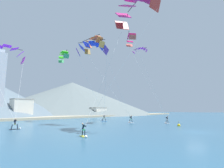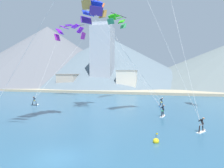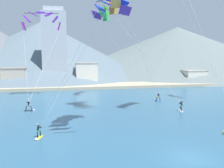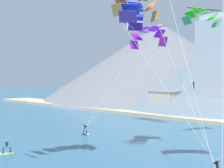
{
  "view_description": "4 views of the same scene",
  "coord_description": "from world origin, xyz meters",
  "px_view_note": "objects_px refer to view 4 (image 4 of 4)",
  "views": [
    {
      "loc": [
        -26.43,
        -8.42,
        3.1
      ],
      "look_at": [
        -3.38,
        12.7,
        7.7
      ],
      "focal_mm": 28.0,
      "sensor_mm": 36.0,
      "label": 1
    },
    {
      "loc": [
        7.68,
        -14.74,
        6.57
      ],
      "look_at": [
        0.78,
        15.08,
        4.68
      ],
      "focal_mm": 35.0,
      "sensor_mm": 36.0,
      "label": 2
    },
    {
      "loc": [
        -10.96,
        -19.03,
        8.86
      ],
      "look_at": [
        -3.05,
        18.7,
        4.41
      ],
      "focal_mm": 40.0,
      "sensor_mm": 36.0,
      "label": 3
    },
    {
      "loc": [
        20.27,
        -8.6,
        8.8
      ],
      "look_at": [
        -2.91,
        14.67,
        8.07
      ],
      "focal_mm": 50.0,
      "sensor_mm": 36.0,
      "label": 4
    }
  ],
  "objects_px": {
    "kitesurfer_near_lead": "(5,150)",
    "parafoil_kite_mid_center": "(133,13)",
    "kitesurfer_far_right": "(86,132)",
    "parafoil_kite_distant_high_outer": "(202,15)",
    "parafoil_kite_far_right": "(148,35)",
    "parafoil_kite_near_trail": "(136,4)"
  },
  "relations": [
    {
      "from": "kitesurfer_near_lead",
      "to": "parafoil_kite_mid_center",
      "type": "bearing_deg",
      "value": 46.33
    },
    {
      "from": "kitesurfer_near_lead",
      "to": "parafoil_kite_mid_center",
      "type": "distance_m",
      "value": 21.48
    },
    {
      "from": "kitesurfer_near_lead",
      "to": "kitesurfer_far_right",
      "type": "distance_m",
      "value": 14.35
    },
    {
      "from": "parafoil_kite_mid_center",
      "to": "kitesurfer_near_lead",
      "type": "bearing_deg",
      "value": -133.67
    },
    {
      "from": "parafoil_kite_mid_center",
      "to": "parafoil_kite_distant_high_outer",
      "type": "relative_size",
      "value": 2.55
    },
    {
      "from": "kitesurfer_near_lead",
      "to": "parafoil_kite_far_right",
      "type": "distance_m",
      "value": 31.71
    },
    {
      "from": "parafoil_kite_near_trail",
      "to": "parafoil_kite_far_right",
      "type": "relative_size",
      "value": 1.04
    },
    {
      "from": "kitesurfer_far_right",
      "to": "parafoil_kite_mid_center",
      "type": "relative_size",
      "value": 0.11
    },
    {
      "from": "parafoil_kite_far_right",
      "to": "kitesurfer_far_right",
      "type": "bearing_deg",
      "value": -95.64
    },
    {
      "from": "kitesurfer_near_lead",
      "to": "parafoil_kite_near_trail",
      "type": "bearing_deg",
      "value": 45.24
    },
    {
      "from": "parafoil_kite_mid_center",
      "to": "parafoil_kite_distant_high_outer",
      "type": "bearing_deg",
      "value": 84.46
    },
    {
      "from": "kitesurfer_near_lead",
      "to": "parafoil_kite_far_right",
      "type": "height_order",
      "value": "parafoil_kite_far_right"
    },
    {
      "from": "kitesurfer_near_lead",
      "to": "parafoil_kite_far_right",
      "type": "xyz_separation_m",
      "value": [
        -1.06,
        27.47,
        15.82
      ]
    },
    {
      "from": "kitesurfer_near_lead",
      "to": "parafoil_kite_distant_high_outer",
      "type": "bearing_deg",
      "value": 64.37
    },
    {
      "from": "kitesurfer_far_right",
      "to": "parafoil_kite_mid_center",
      "type": "distance_m",
      "value": 20.31
    },
    {
      "from": "kitesurfer_far_right",
      "to": "parafoil_kite_distant_high_outer",
      "type": "bearing_deg",
      "value": 35.08
    },
    {
      "from": "kitesurfer_near_lead",
      "to": "parafoil_kite_near_trail",
      "type": "distance_m",
      "value": 22.45
    },
    {
      "from": "kitesurfer_near_lead",
      "to": "kitesurfer_far_right",
      "type": "xyz_separation_m",
      "value": [
        -2.38,
        14.15,
        0.06
      ]
    },
    {
      "from": "kitesurfer_far_right",
      "to": "parafoil_kite_near_trail",
      "type": "xyz_separation_m",
      "value": [
        12.96,
        -3.48,
        16.6
      ]
    },
    {
      "from": "kitesurfer_near_lead",
      "to": "kitesurfer_far_right",
      "type": "bearing_deg",
      "value": 99.53
    },
    {
      "from": "parafoil_kite_near_trail",
      "to": "kitesurfer_near_lead",
      "type": "bearing_deg",
      "value": -134.76
    },
    {
      "from": "parafoil_kite_distant_high_outer",
      "to": "parafoil_kite_near_trail",
      "type": "bearing_deg",
      "value": -93.73
    }
  ]
}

